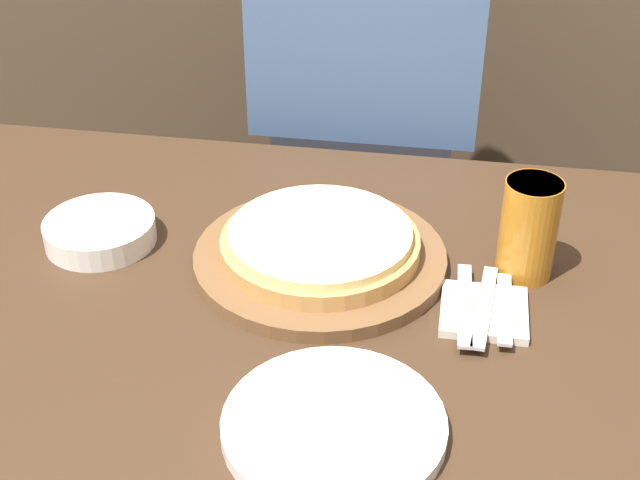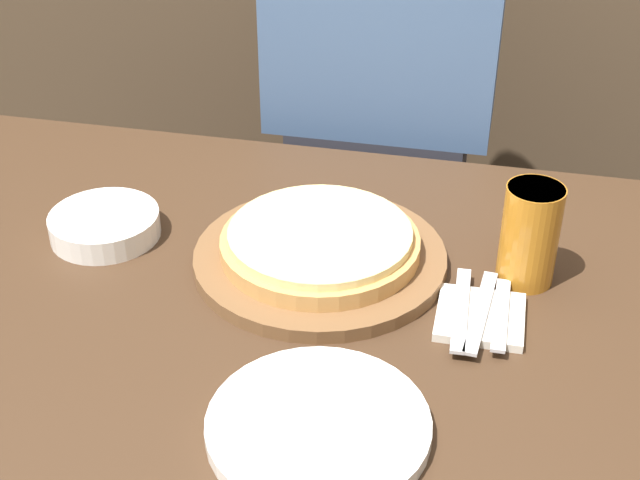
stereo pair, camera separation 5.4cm
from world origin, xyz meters
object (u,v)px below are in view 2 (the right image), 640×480
(fork, at_px, (461,308))
(diner_person, at_px, (379,146))
(pizza_on_board, at_px, (320,250))
(dinner_knife, at_px, (481,311))
(spoon, at_px, (501,313))
(beer_glass, at_px, (530,231))
(side_bowl, at_px, (105,225))
(dinner_plate, at_px, (318,426))

(fork, distance_m, diner_person, 0.63)
(pizza_on_board, relative_size, dinner_knife, 2.00)
(diner_person, bearing_deg, spoon, -67.25)
(pizza_on_board, distance_m, spoon, 0.26)
(spoon, bearing_deg, fork, 180.00)
(pizza_on_board, relative_size, beer_glass, 2.47)
(pizza_on_board, height_order, beer_glass, beer_glass)
(beer_glass, distance_m, side_bowl, 0.60)
(side_bowl, relative_size, diner_person, 0.12)
(fork, distance_m, dinner_knife, 0.02)
(dinner_plate, bearing_deg, spoon, 52.31)
(beer_glass, height_order, spoon, beer_glass)
(spoon, bearing_deg, pizza_on_board, 162.76)
(fork, relative_size, spoon, 1.18)
(dinner_knife, bearing_deg, pizza_on_board, 160.98)
(pizza_on_board, distance_m, fork, 0.22)
(dinner_plate, bearing_deg, fork, 60.69)
(pizza_on_board, distance_m, diner_person, 0.53)
(side_bowl, relative_size, fork, 0.91)
(side_bowl, relative_size, dinner_knife, 0.91)
(dinner_plate, xyz_separation_m, fork, (0.13, 0.24, 0.01))
(side_bowl, xyz_separation_m, spoon, (0.57, -0.08, -0.00))
(fork, height_order, dinner_knife, same)
(spoon, relative_size, diner_person, 0.11)
(pizza_on_board, distance_m, dinner_knife, 0.24)
(pizza_on_board, bearing_deg, spoon, -17.24)
(beer_glass, xyz_separation_m, spoon, (-0.03, -0.10, -0.06))
(pizza_on_board, xyz_separation_m, dinner_knife, (0.23, -0.08, -0.01))
(side_bowl, height_order, diner_person, diner_person)
(pizza_on_board, bearing_deg, side_bowl, 179.17)
(beer_glass, height_order, dinner_knife, beer_glass)
(fork, xyz_separation_m, dinner_knife, (0.02, 0.00, 0.00))
(fork, xyz_separation_m, spoon, (0.05, -0.00, 0.00))
(dinner_knife, relative_size, spoon, 1.18)
(side_bowl, relative_size, spoon, 1.07)
(dinner_plate, distance_m, fork, 0.27)
(beer_glass, bearing_deg, side_bowl, -177.99)
(dinner_knife, distance_m, spoon, 0.03)
(spoon, bearing_deg, diner_person, 112.75)
(dinner_plate, bearing_deg, beer_glass, 58.45)
(dinner_plate, xyz_separation_m, dinner_knife, (0.16, 0.24, 0.01))
(diner_person, bearing_deg, dinner_plate, -85.42)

